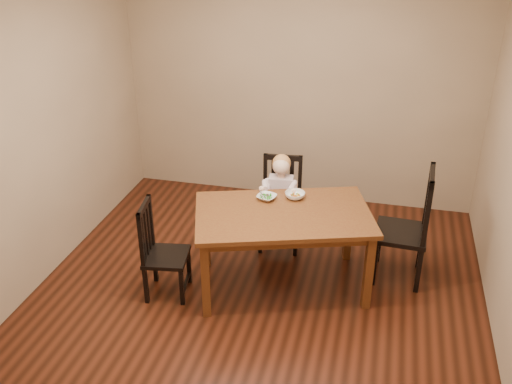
% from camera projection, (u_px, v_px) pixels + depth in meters
% --- Properties ---
extents(room, '(4.01, 4.01, 2.71)m').
position_uv_depth(room, '(259.00, 155.00, 4.58)').
color(room, '#461C0F').
rests_on(room, ground).
extents(dining_table, '(1.73, 1.34, 0.76)m').
position_uv_depth(dining_table, '(283.00, 221.00, 4.99)').
color(dining_table, '#532713').
rests_on(dining_table, room).
extents(chair_child, '(0.44, 0.42, 0.94)m').
position_uv_depth(chair_child, '(281.00, 204.00, 5.74)').
color(chair_child, black).
rests_on(chair_child, room).
extents(chair_left, '(0.43, 0.44, 0.90)m').
position_uv_depth(chair_left, '(161.00, 252.00, 5.00)').
color(chair_left, black).
rests_on(chair_left, room).
extents(chair_right, '(0.48, 0.50, 1.11)m').
position_uv_depth(chair_right, '(408.00, 228.00, 5.17)').
color(chair_right, black).
rests_on(chair_right, room).
extents(toddler, '(0.35, 0.42, 0.54)m').
position_uv_depth(toddler, '(281.00, 194.00, 5.63)').
color(toddler, silver).
rests_on(toddler, chair_child).
extents(bowl_peas, '(0.21, 0.21, 0.04)m').
position_uv_depth(bowl_peas, '(267.00, 197.00, 5.16)').
color(bowl_peas, silver).
rests_on(bowl_peas, dining_table).
extents(bowl_veg, '(0.18, 0.18, 0.06)m').
position_uv_depth(bowl_veg, '(295.00, 195.00, 5.18)').
color(bowl_veg, silver).
rests_on(bowl_veg, dining_table).
extents(fork, '(0.08, 0.11, 0.05)m').
position_uv_depth(fork, '(262.00, 196.00, 5.13)').
color(fork, silver).
rests_on(fork, bowl_peas).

